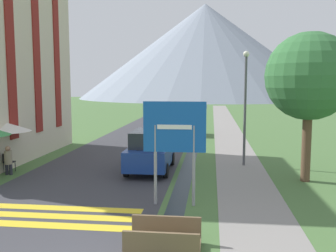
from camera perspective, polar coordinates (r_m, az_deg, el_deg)
ground_plane at (r=26.93m, az=1.78°, el=-1.77°), size 160.00×160.00×0.00m
road at (r=37.06m, az=-0.76°, el=0.50°), size 6.40×60.00×0.01m
footpath at (r=36.78m, az=8.71°, el=0.38°), size 2.20×60.00×0.01m
drainage_channel at (r=36.77m, az=4.97°, el=0.43°), size 0.60×60.00×0.00m
crosswalk_marking at (r=11.81m, az=-18.00°, el=-12.89°), size 5.44×1.84×0.01m
mountain_distant at (r=104.61m, az=5.63°, el=11.26°), size 67.87×67.87×25.32m
road_sign at (r=11.70m, az=1.00°, el=-1.59°), size 1.97×0.11×3.31m
footbridge at (r=9.05m, az=-0.65°, el=-17.17°), size 1.70×1.10×0.65m
parked_car_near at (r=16.59m, az=-2.68°, el=-3.77°), size 1.84×3.93×1.82m
parked_car_far at (r=28.59m, az=1.21°, el=0.56°), size 1.96×4.57×1.82m
cafe_chair_middle at (r=17.74m, az=-23.17°, el=-4.92°), size 0.40×0.40×0.85m
cafe_umbrella_middle_white at (r=18.04m, az=-23.46°, el=-0.14°), size 2.16×2.16×2.15m
person_seated_far at (r=17.28m, az=-23.17°, el=-4.62°), size 0.32×0.32×1.24m
person_seated_near at (r=19.02m, az=-22.82°, el=-3.66°), size 0.32×0.32×1.23m
streetlamp at (r=17.83m, az=11.69°, el=4.10°), size 0.28×0.28×5.35m
tree_by_path at (r=15.53m, az=20.73°, el=7.02°), size 3.41×3.41×5.85m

